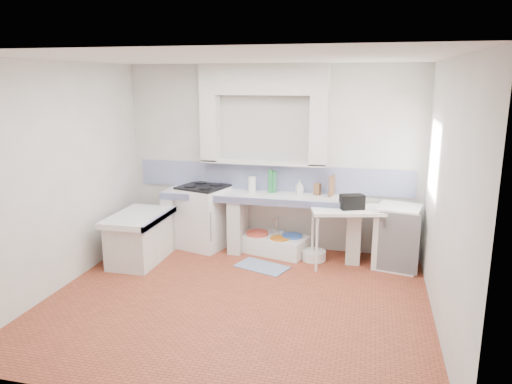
% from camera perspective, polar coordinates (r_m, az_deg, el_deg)
% --- Properties ---
extents(floor, '(4.50, 4.50, 0.00)m').
position_cam_1_polar(floor, '(5.95, -2.31, -12.57)').
color(floor, '#994229').
rests_on(floor, ground).
extents(ceiling, '(4.50, 4.50, 0.00)m').
position_cam_1_polar(ceiling, '(5.36, -2.60, 15.50)').
color(ceiling, silver).
rests_on(ceiling, ground).
extents(wall_back, '(4.50, 0.00, 4.50)m').
position_cam_1_polar(wall_back, '(7.39, 1.82, 4.00)').
color(wall_back, silver).
rests_on(wall_back, ground).
extents(wall_front, '(4.50, 0.00, 4.50)m').
position_cam_1_polar(wall_front, '(3.67, -11.07, -5.91)').
color(wall_front, silver).
rests_on(wall_front, ground).
extents(wall_left, '(0.00, 4.50, 4.50)m').
position_cam_1_polar(wall_left, '(6.46, -22.02, 1.68)').
color(wall_left, silver).
rests_on(wall_left, ground).
extents(wall_right, '(0.00, 4.50, 4.50)m').
position_cam_1_polar(wall_right, '(5.34, 21.48, -0.56)').
color(wall_right, silver).
rests_on(wall_right, ground).
extents(alcove_mass, '(1.90, 0.25, 0.45)m').
position_cam_1_polar(alcove_mass, '(7.19, 0.88, 13.15)').
color(alcove_mass, silver).
rests_on(alcove_mass, ground).
extents(window_frame, '(0.35, 0.86, 1.06)m').
position_cam_1_polar(window_frame, '(6.49, 21.79, 3.54)').
color(window_frame, '#382212').
rests_on(window_frame, ground).
extents(lace_valance, '(0.01, 0.84, 0.24)m').
position_cam_1_polar(lace_valance, '(6.42, 20.80, 6.96)').
color(lace_valance, white).
rests_on(lace_valance, ground).
extents(counter_slab, '(3.00, 0.60, 0.08)m').
position_cam_1_polar(counter_slab, '(7.23, 0.53, -0.57)').
color(counter_slab, white).
rests_on(counter_slab, ground).
extents(counter_lip, '(3.00, 0.04, 0.10)m').
position_cam_1_polar(counter_lip, '(6.97, 0.01, -1.11)').
color(counter_lip, navy).
rests_on(counter_lip, ground).
extents(counter_pier_left, '(0.20, 0.55, 0.82)m').
position_cam_1_polar(counter_pier_left, '(7.77, -9.60, -3.20)').
color(counter_pier_left, silver).
rests_on(counter_pier_left, ground).
extents(counter_pier_mid, '(0.20, 0.55, 0.82)m').
position_cam_1_polar(counter_pier_mid, '(7.44, -2.12, -3.79)').
color(counter_pier_mid, silver).
rests_on(counter_pier_mid, ground).
extents(counter_pier_right, '(0.20, 0.55, 0.82)m').
position_cam_1_polar(counter_pier_right, '(7.18, 11.50, -4.67)').
color(counter_pier_right, silver).
rests_on(counter_pier_right, ground).
extents(peninsula_top, '(0.70, 1.10, 0.08)m').
position_cam_1_polar(peninsula_top, '(7.10, -13.68, -2.90)').
color(peninsula_top, white).
rests_on(peninsula_top, ground).
extents(peninsula_base, '(0.60, 1.00, 0.62)m').
position_cam_1_polar(peninsula_base, '(7.20, -13.53, -5.58)').
color(peninsula_base, silver).
rests_on(peninsula_base, ground).
extents(peninsula_lip, '(0.04, 1.10, 0.10)m').
position_cam_1_polar(peninsula_lip, '(6.95, -11.26, -3.11)').
color(peninsula_lip, navy).
rests_on(peninsula_lip, ground).
extents(backsplash, '(4.27, 0.03, 0.40)m').
position_cam_1_polar(backsplash, '(7.43, 1.78, 1.70)').
color(backsplash, navy).
rests_on(backsplash, ground).
extents(stove, '(0.83, 0.81, 0.95)m').
position_cam_1_polar(stove, '(7.59, -6.18, -2.99)').
color(stove, white).
rests_on(stove, ground).
extents(sink, '(1.10, 0.78, 0.24)m').
position_cam_1_polar(sink, '(7.41, 2.16, -6.23)').
color(sink, white).
rests_on(sink, ground).
extents(side_table, '(1.10, 0.78, 0.04)m').
position_cam_1_polar(side_table, '(6.93, 10.62, -5.25)').
color(side_table, white).
rests_on(side_table, ground).
extents(fridge, '(0.68, 0.68, 0.88)m').
position_cam_1_polar(fridge, '(7.03, 16.31, -5.09)').
color(fridge, white).
rests_on(fridge, ground).
extents(bucket_red, '(0.39, 0.39, 0.31)m').
position_cam_1_polar(bucket_red, '(7.43, 0.14, -5.86)').
color(bucket_red, '#D14733').
rests_on(bucket_red, ground).
extents(bucket_orange, '(0.39, 0.39, 0.28)m').
position_cam_1_polar(bucket_orange, '(7.26, 2.84, -6.47)').
color(bucket_orange, orange).
rests_on(bucket_orange, ground).
extents(bucket_blue, '(0.35, 0.35, 0.29)m').
position_cam_1_polar(bucket_blue, '(7.36, 4.28, -6.17)').
color(bucket_blue, blue).
rests_on(bucket_blue, ground).
extents(basin_white, '(0.45, 0.45, 0.14)m').
position_cam_1_polar(basin_white, '(7.17, 6.82, -7.40)').
color(basin_white, white).
rests_on(basin_white, ground).
extents(water_bottle_a, '(0.09, 0.09, 0.27)m').
position_cam_1_polar(water_bottle_a, '(7.55, 1.88, -5.73)').
color(water_bottle_a, silver).
rests_on(water_bottle_a, ground).
extents(water_bottle_b, '(0.10, 0.10, 0.32)m').
position_cam_1_polar(water_bottle_b, '(7.49, 3.03, -5.69)').
color(water_bottle_b, silver).
rests_on(water_bottle_b, ground).
extents(black_bag, '(0.36, 0.29, 0.20)m').
position_cam_1_polar(black_bag, '(6.78, 11.25, -1.15)').
color(black_bag, black).
rests_on(black_bag, side_table).
extents(green_bottle_a, '(0.08, 0.08, 0.36)m').
position_cam_1_polar(green_bottle_a, '(7.30, 1.70, 1.31)').
color(green_bottle_a, '#27783F').
rests_on(green_bottle_a, counter_slab).
extents(green_bottle_b, '(0.07, 0.07, 0.32)m').
position_cam_1_polar(green_bottle_b, '(7.29, 2.13, 1.16)').
color(green_bottle_b, '#27783F').
rests_on(green_bottle_b, counter_slab).
extents(knife_block, '(0.11, 0.10, 0.18)m').
position_cam_1_polar(knife_block, '(7.21, 7.22, 0.34)').
color(knife_block, brown).
rests_on(knife_block, counter_slab).
extents(cutting_board, '(0.07, 0.22, 0.30)m').
position_cam_1_polar(cutting_board, '(7.18, 8.93, 0.73)').
color(cutting_board, brown).
rests_on(cutting_board, counter_slab).
extents(paper_towel, '(0.14, 0.14, 0.23)m').
position_cam_1_polar(paper_towel, '(7.34, -0.46, 0.89)').
color(paper_towel, white).
rests_on(paper_towel, counter_slab).
extents(soap_bottle, '(0.13, 0.13, 0.22)m').
position_cam_1_polar(soap_bottle, '(7.24, 5.13, 0.60)').
color(soap_bottle, white).
rests_on(soap_bottle, counter_slab).
extents(rug, '(0.81, 0.63, 0.01)m').
position_cam_1_polar(rug, '(6.88, 0.71, -8.78)').
color(rug, navy).
rests_on(rug, ground).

